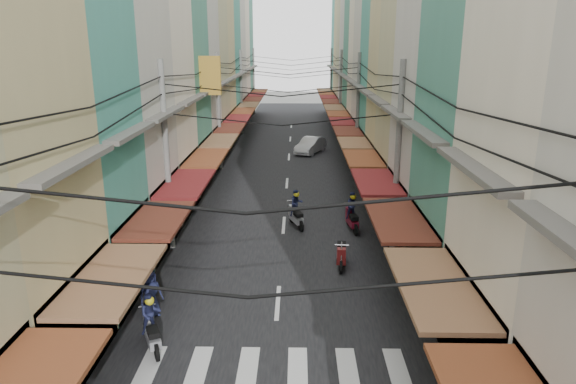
# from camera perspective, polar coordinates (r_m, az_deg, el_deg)

# --- Properties ---
(ground) EXTENTS (160.00, 160.00, 0.00)m
(ground) POSITION_cam_1_polar(r_m,az_deg,el_deg) (20.28, -0.93, -9.52)
(ground) COLOR slate
(ground) RESTS_ON ground
(road) EXTENTS (10.00, 80.00, 0.02)m
(road) POSITION_cam_1_polar(r_m,az_deg,el_deg) (39.25, 0.06, 3.28)
(road) COLOR black
(road) RESTS_ON ground
(sidewalk_left) EXTENTS (3.00, 80.00, 0.06)m
(sidewalk_left) POSITION_cam_1_polar(r_m,az_deg,el_deg) (39.89, -9.34, 3.30)
(sidewalk_left) COLOR gray
(sidewalk_left) RESTS_ON ground
(sidewalk_right) EXTENTS (3.00, 80.00, 0.06)m
(sidewalk_right) POSITION_cam_1_polar(r_m,az_deg,el_deg) (39.68, 9.50, 3.23)
(sidewalk_right) COLOR gray
(sidewalk_right) RESTS_ON ground
(crosswalk) EXTENTS (7.55, 2.40, 0.01)m
(crosswalk) POSITION_cam_1_polar(r_m,az_deg,el_deg) (15.09, -1.74, -19.38)
(crosswalk) COLOR silver
(crosswalk) RESTS_ON ground
(building_row_left) EXTENTS (7.80, 67.67, 23.70)m
(building_row_left) POSITION_cam_1_polar(r_m,az_deg,el_deg) (35.86, -13.42, 17.36)
(building_row_left) COLOR beige
(building_row_left) RESTS_ON ground
(building_row_right) EXTENTS (7.80, 68.98, 22.59)m
(building_row_right) POSITION_cam_1_polar(r_m,az_deg,el_deg) (35.45, 13.44, 16.79)
(building_row_right) COLOR teal
(building_row_right) RESTS_ON ground
(utility_poles) EXTENTS (10.20, 66.13, 8.20)m
(utility_poles) POSITION_cam_1_polar(r_m,az_deg,el_deg) (33.34, -0.09, 12.42)
(utility_poles) COLOR gray
(utility_poles) RESTS_ON ground
(white_car) EXTENTS (4.93, 3.50, 1.62)m
(white_car) POSITION_cam_1_polar(r_m,az_deg,el_deg) (42.84, 2.50, 4.35)
(white_car) COLOR silver
(white_car) RESTS_ON ground
(bicycle) EXTENTS (1.76, 1.04, 1.14)m
(bicycle) POSITION_cam_1_polar(r_m,az_deg,el_deg) (23.17, 13.11, -6.56)
(bicycle) COLOR black
(bicycle) RESTS_ON ground
(moving_scooters) EXTENTS (7.52, 12.53, 1.92)m
(moving_scooters) POSITION_cam_1_polar(r_m,az_deg,el_deg) (22.17, 1.06, -5.60)
(moving_scooters) COLOR black
(moving_scooters) RESTS_ON ground
(parked_scooters) EXTENTS (13.39, 13.78, 0.99)m
(parked_scooters) POSITION_cam_1_polar(r_m,az_deg,el_deg) (17.69, 15.36, -12.49)
(parked_scooters) COLOR black
(parked_scooters) RESTS_ON ground
(pedestrians) EXTENTS (12.50, 26.77, 2.25)m
(pedestrians) POSITION_cam_1_polar(r_m,az_deg,el_deg) (23.35, -12.17, -3.59)
(pedestrians) COLOR black
(pedestrians) RESTS_ON ground
(market_umbrella) EXTENTS (2.11, 2.11, 2.23)m
(market_umbrella) POSITION_cam_1_polar(r_m,az_deg,el_deg) (19.21, 18.35, -5.52)
(market_umbrella) COLOR #B2B2B7
(market_umbrella) RESTS_ON ground
(traffic_sign) EXTENTS (0.10, 0.65, 2.95)m
(traffic_sign) POSITION_cam_1_polar(r_m,az_deg,el_deg) (19.26, 13.38, -4.44)
(traffic_sign) COLOR gray
(traffic_sign) RESTS_ON ground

